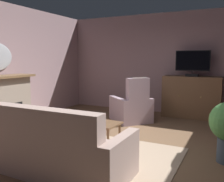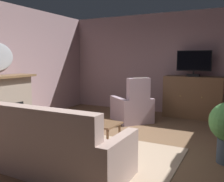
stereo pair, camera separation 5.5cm
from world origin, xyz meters
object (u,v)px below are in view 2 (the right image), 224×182
fireplace (5,104)px  coffee_table (95,125)px  television (194,63)px  armchair_beside_cabinet (133,108)px  tv_cabinet (193,98)px  tv_remote (99,122)px  sofa_floral (56,151)px

fireplace → coffee_table: fireplace is taller
television → armchair_beside_cabinet: 1.97m
coffee_table → armchair_beside_cabinet: (-0.04, 1.87, -0.04)m
coffee_table → tv_cabinet: bearing=68.0°
tv_remote → tv_cabinet: bearing=-174.5°
coffee_table → sofa_floral: sofa_floral is taller
fireplace → tv_cabinet: 4.58m
coffee_table → tv_remote: 0.13m
tv_remote → armchair_beside_cabinet: 1.92m
sofa_floral → tv_cabinet: bearing=75.4°
tv_remote → sofa_floral: size_ratio=0.09×
fireplace → television: size_ratio=1.70×
coffee_table → armchair_beside_cabinet: 1.88m
television → coffee_table: bearing=-112.4°
coffee_table → armchair_beside_cabinet: armchair_beside_cabinet is taller
television → armchair_beside_cabinet: size_ratio=0.72×
fireplace → sofa_floral: size_ratio=0.74×
fireplace → television: 4.63m
fireplace → sofa_floral: 2.68m
television → coffee_table: size_ratio=0.93×
armchair_beside_cabinet → tv_remote: bearing=-85.6°
fireplace → armchair_beside_cabinet: size_ratio=1.22×
television → coffee_table: 3.33m
tv_cabinet → television: bearing=-90.0°
television → sofa_floral: size_ratio=0.44×
tv_cabinet → armchair_beside_cabinet: bearing=-138.7°
coffee_table → sofa_floral: (0.12, -1.19, -0.06)m
television → tv_cabinet: bearing=90.0°
tv_remote → fireplace: bearing=-64.8°
fireplace → coffee_table: 2.28m
tv_cabinet → fireplace: bearing=-139.4°
armchair_beside_cabinet → television: bearing=39.9°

